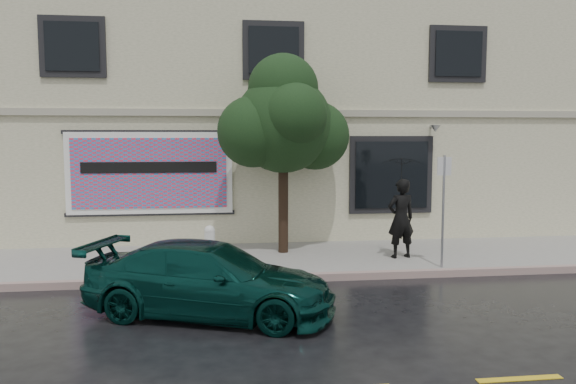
{
  "coord_description": "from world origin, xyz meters",
  "views": [
    {
      "loc": [
        -1.48,
        -9.76,
        3.0
      ],
      "look_at": [
        0.03,
        2.2,
        1.79
      ],
      "focal_mm": 35.0,
      "sensor_mm": 36.0,
      "label": 1
    }
  ],
  "objects": [
    {
      "name": "ground",
      "position": [
        0.0,
        0.0,
        0.0
      ],
      "size": [
        90.0,
        90.0,
        0.0
      ],
      "primitive_type": "plane",
      "color": "black",
      "rests_on": "ground"
    },
    {
      "name": "sidewalk",
      "position": [
        0.0,
        3.25,
        0.07
      ],
      "size": [
        20.0,
        3.5,
        0.15
      ],
      "primitive_type": "cube",
      "color": "#9C9A93",
      "rests_on": "ground"
    },
    {
      "name": "curb",
      "position": [
        0.0,
        1.5,
        0.07
      ],
      "size": [
        20.0,
        0.18,
        0.16
      ],
      "primitive_type": "cube",
      "color": "gray",
      "rests_on": "ground"
    },
    {
      "name": "building",
      "position": [
        0.0,
        9.0,
        3.5
      ],
      "size": [
        20.0,
        8.12,
        7.0
      ],
      "color": "beige",
      "rests_on": "ground"
    },
    {
      "name": "billboard",
      "position": [
        -3.2,
        4.92,
        2.05
      ],
      "size": [
        4.3,
        0.16,
        2.2
      ],
      "color": "white",
      "rests_on": "ground"
    },
    {
      "name": "car",
      "position": [
        -1.63,
        -0.5,
        0.61
      ],
      "size": [
        4.58,
        3.17,
        1.22
      ],
      "primitive_type": "imported",
      "rotation": [
        0.0,
        0.0,
        1.22
      ],
      "color": "#08302B",
      "rests_on": "ground"
    },
    {
      "name": "pedestrian",
      "position": [
        2.77,
        2.78,
        1.08
      ],
      "size": [
        0.75,
        0.56,
        1.86
      ],
      "primitive_type": "imported",
      "rotation": [
        0.0,
        0.0,
        3.33
      ],
      "color": "black",
      "rests_on": "sidewalk"
    },
    {
      "name": "umbrella",
      "position": [
        2.77,
        2.78,
        2.36
      ],
      "size": [
        1.02,
        1.02,
        0.7
      ],
      "primitive_type": "imported",
      "rotation": [
        0.0,
        0.0,
        -0.08
      ],
      "color": "black",
      "rests_on": "pedestrian"
    },
    {
      "name": "street_tree",
      "position": [
        0.11,
        3.74,
        3.27
      ],
      "size": [
        2.36,
        2.36,
        4.31
      ],
      "color": "#2F2114",
      "rests_on": "sidewalk"
    },
    {
      "name": "fire_hydrant",
      "position": [
        -1.67,
        2.83,
        0.56
      ],
      "size": [
        0.35,
        0.33,
        0.85
      ],
      "rotation": [
        0.0,
        0.0,
        -0.39
      ],
      "color": "silver",
      "rests_on": "sidewalk"
    },
    {
      "name": "sign_pole",
      "position": [
        3.34,
        1.7,
        1.63
      ],
      "size": [
        0.3,
        0.06,
        2.44
      ],
      "rotation": [
        0.0,
        0.0,
        -0.12
      ],
      "color": "gray",
      "rests_on": "sidewalk"
    }
  ]
}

